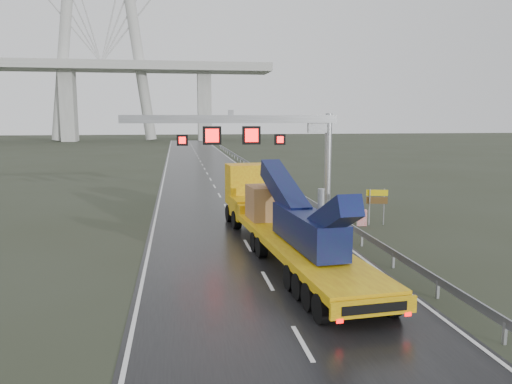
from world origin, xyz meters
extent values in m
plane|color=#2B3021|center=(0.00, 0.00, 0.00)|extent=(400.00, 400.00, 0.00)
cube|color=black|center=(0.00, 40.00, 0.01)|extent=(11.00, 200.00, 0.02)
cube|color=#9FA09C|center=(6.90, 18.00, 0.15)|extent=(1.20, 1.20, 0.30)
cylinder|color=gray|center=(6.90, 18.00, 3.60)|extent=(0.48, 0.48, 7.20)
cube|color=gray|center=(0.00, 18.00, 6.80)|extent=(14.80, 0.55, 0.55)
cube|color=gray|center=(6.10, 18.00, 6.30)|extent=(1.40, 0.35, 0.90)
cube|color=gray|center=(0.00, 18.00, 7.25)|extent=(0.35, 0.35, 0.35)
cube|color=black|center=(-1.30, 17.95, 5.70)|extent=(1.25, 0.25, 1.25)
cube|color=#FF0C0C|center=(-1.30, 17.81, 5.70)|extent=(0.90, 0.02, 0.90)
cube|color=black|center=(1.40, 17.95, 5.70)|extent=(1.25, 0.25, 1.25)
cube|color=#FF0C0C|center=(1.40, 17.81, 5.70)|extent=(0.90, 0.02, 0.90)
cube|color=black|center=(-3.30, 17.95, 5.40)|extent=(0.75, 0.25, 0.75)
cube|color=#FF0C0C|center=(-3.30, 17.81, 5.40)|extent=(0.54, 0.02, 0.54)
cube|color=black|center=(3.40, 17.95, 5.40)|extent=(0.75, 0.25, 0.75)
cube|color=#FF0C0C|center=(3.40, 17.81, 5.40)|extent=(0.54, 0.02, 0.54)
cube|color=#9FA09C|center=(-35.00, 140.00, 10.50)|extent=(4.00, 6.00, 21.00)
cube|color=#9FA09C|center=(5.00, 140.00, 10.50)|extent=(4.00, 6.00, 21.00)
cube|color=yellow|center=(1.81, 5.70, 1.08)|extent=(4.07, 14.64, 0.36)
cube|color=yellow|center=(2.42, -1.65, 0.88)|extent=(2.99, 0.37, 0.57)
cube|color=black|center=(2.42, -1.73, 0.88)|extent=(2.27, 0.21, 0.31)
cube|color=#FF0505|center=(1.24, -1.82, 0.57)|extent=(0.23, 0.06, 0.12)
cube|color=#FF0505|center=(3.61, -1.63, 0.57)|extent=(0.23, 0.06, 0.12)
cube|color=yellow|center=(1.19, 13.31, 1.50)|extent=(2.78, 1.45, 0.52)
cube|color=yellow|center=(1.05, 14.96, 1.24)|extent=(2.93, 3.31, 1.24)
cube|color=yellow|center=(0.90, 16.81, 2.48)|extent=(2.74, 2.27, 2.68)
cube|color=black|center=(0.81, 17.86, 2.79)|extent=(2.37, 0.25, 1.24)
cube|color=#0E1F44|center=(1.90, 4.67, 2.06)|extent=(1.95, 6.29, 1.45)
cube|color=#0E1F44|center=(1.60, 8.27, 3.30)|extent=(1.50, 5.75, 2.64)
cube|color=#0E1F44|center=(2.11, 2.10, 2.99)|extent=(1.26, 4.15, 2.49)
cylinder|color=gray|center=(2.52, 4.72, 2.99)|extent=(0.33, 0.33, 1.65)
cube|color=#A57E4A|center=(1.37, 11.05, 2.19)|extent=(2.45, 2.45, 1.86)
cylinder|color=black|center=(2.19, 1.07, 0.52)|extent=(3.07, 1.27, 1.03)
cylinder|color=black|center=(1.60, 8.27, 0.52)|extent=(3.07, 1.27, 1.03)
cylinder|color=black|center=(0.92, 16.61, 0.57)|extent=(2.87, 1.36, 1.14)
cylinder|color=gray|center=(8.51, 14.04, 1.18)|extent=(0.08, 0.08, 2.35)
cylinder|color=gray|center=(9.49, 14.04, 1.18)|extent=(0.08, 0.08, 2.35)
cube|color=yellow|center=(9.00, 14.04, 2.11)|extent=(1.35, 0.37, 0.39)
cube|color=brown|center=(9.00, 14.04, 1.62)|extent=(1.35, 0.37, 0.44)
cube|color=red|center=(8.00, 14.00, 0.52)|extent=(0.65, 0.42, 1.04)
camera|label=1|loc=(-3.68, -16.06, 6.87)|focal=35.00mm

